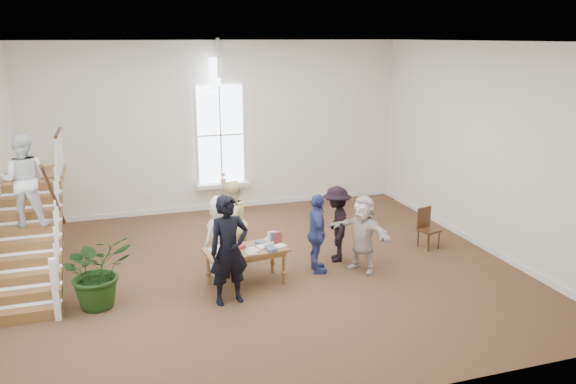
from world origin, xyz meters
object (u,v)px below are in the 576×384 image
object	(u,v)px
police_officer	(229,250)
elderly_woman	(221,236)
woman_cluster_b	(336,224)
library_table	(247,253)
woman_cluster_a	(317,234)
floor_plant	(97,271)
side_chair	(427,226)
person_yellow	(231,223)
woman_cluster_c	(363,233)

from	to	relation	value
police_officer	elderly_woman	xyz separation A→B (m)	(0.10, 1.25, -0.18)
woman_cluster_b	library_table	bearing A→B (deg)	-57.22
woman_cluster_a	floor_plant	distance (m)	4.17
side_chair	woman_cluster_b	bearing A→B (deg)	167.60
library_table	woman_cluster_a	size ratio (longest dim) A/B	0.99
person_yellow	side_chair	distance (m)	4.40
woman_cluster_c	side_chair	world-z (taller)	woman_cluster_c
woman_cluster_b	police_officer	bearing A→B (deg)	-46.99
person_yellow	woman_cluster_a	size ratio (longest dim) A/B	1.09
elderly_woman	person_yellow	size ratio (longest dim) A/B	0.91
woman_cluster_c	floor_plant	distance (m)	5.06
elderly_woman	floor_plant	size ratio (longest dim) A/B	1.22
library_table	elderly_woman	bearing A→B (deg)	114.59
elderly_woman	woman_cluster_a	world-z (taller)	woman_cluster_a
library_table	side_chair	distance (m)	4.36
woman_cluster_b	woman_cluster_a	bearing A→B (deg)	-36.18
police_officer	woman_cluster_c	distance (m)	2.91
library_table	side_chair	bearing A→B (deg)	2.24
floor_plant	elderly_woman	bearing A→B (deg)	16.80
police_officer	library_table	bearing A→B (deg)	45.75
police_officer	woman_cluster_b	distance (m)	2.83
elderly_woman	woman_cluster_b	xyz separation A→B (m)	(2.44, -0.01, -0.00)
elderly_woman	floor_plant	distance (m)	2.43
woman_cluster_b	side_chair	bearing A→B (deg)	109.48
floor_plant	side_chair	world-z (taller)	floor_plant
woman_cluster_a	side_chair	world-z (taller)	woman_cluster_a
police_officer	woman_cluster_b	xyz separation A→B (m)	(2.54, 1.24, -0.18)
elderly_woman	person_yellow	world-z (taller)	person_yellow
elderly_woman	side_chair	xyz separation A→B (m)	(4.66, 0.09, -0.31)
library_table	police_officer	xyz separation A→B (m)	(-0.46, -0.65, 0.35)
woman_cluster_a	woman_cluster_c	distance (m)	0.92
elderly_woman	floor_plant	world-z (taller)	elderly_woman
elderly_woman	woman_cluster_a	size ratio (longest dim) A/B	1.00
woman_cluster_c	floor_plant	bearing A→B (deg)	-120.38
person_yellow	woman_cluster_a	world-z (taller)	person_yellow
elderly_woman	side_chair	size ratio (longest dim) A/B	1.78
library_table	side_chair	size ratio (longest dim) A/B	1.77
person_yellow	woman_cluster_b	distance (m)	2.20
police_officer	side_chair	bearing A→B (deg)	6.88
person_yellow	woman_cluster_c	world-z (taller)	person_yellow
person_yellow	woman_cluster_a	distance (m)	1.81
woman_cluster_c	floor_plant	size ratio (longest dim) A/B	1.18
floor_plant	woman_cluster_b	bearing A→B (deg)	8.27
police_officer	side_chair	xyz separation A→B (m)	(4.76, 1.34, -0.49)
person_yellow	woman_cluster_c	distance (m)	2.70
library_table	police_officer	size ratio (longest dim) A/B	0.81
police_officer	floor_plant	xyz separation A→B (m)	(-2.22, 0.55, -0.32)
police_officer	floor_plant	size ratio (longest dim) A/B	1.49
floor_plant	side_chair	xyz separation A→B (m)	(6.99, 0.79, -0.16)
library_table	person_yellow	bearing A→B (deg)	86.55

